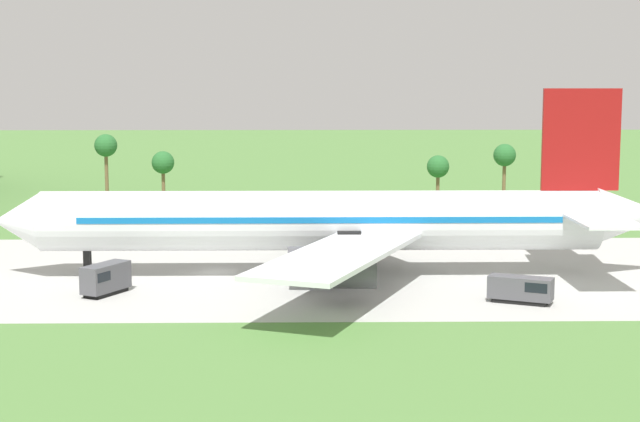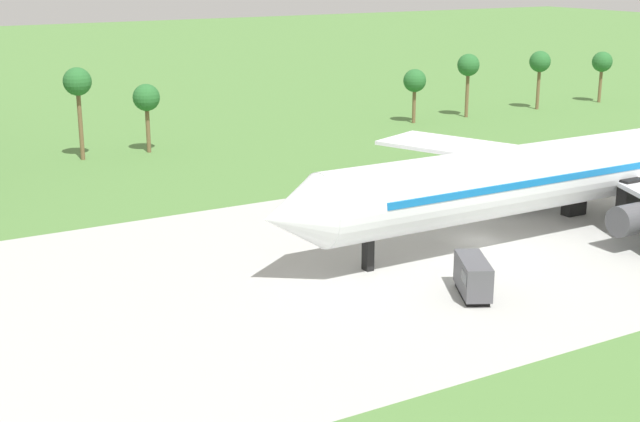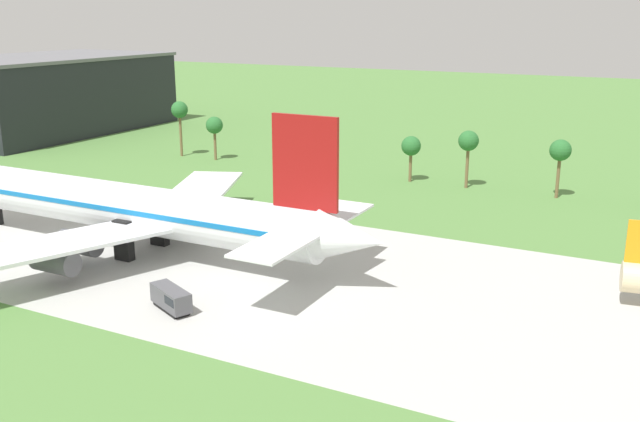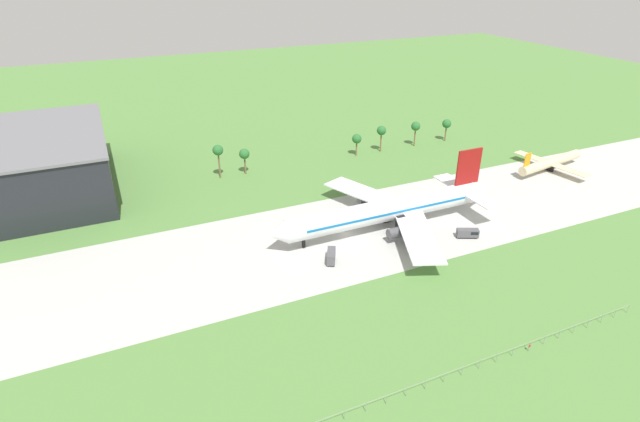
% 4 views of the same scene
% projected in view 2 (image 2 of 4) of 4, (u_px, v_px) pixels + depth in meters
% --- Properties ---
extents(ground_plane, '(600.00, 600.00, 0.00)m').
position_uv_depth(ground_plane, '(477.00, 240.00, 82.60)').
color(ground_plane, '#517F3D').
extents(taxiway_strip, '(320.00, 44.00, 0.02)m').
position_uv_depth(taxiway_strip, '(477.00, 240.00, 82.60)').
color(taxiway_strip, '#B2B2AD').
rests_on(taxiway_strip, ground_plane).
extents(jet_airliner, '(70.90, 55.74, 19.57)m').
position_uv_depth(jet_airliner, '(595.00, 167.00, 85.79)').
color(jet_airliner, white).
rests_on(jet_airliner, ground_plane).
extents(fuel_truck, '(4.26, 5.66, 3.00)m').
position_uv_depth(fuel_truck, '(473.00, 277.00, 68.41)').
color(fuel_truck, black).
rests_on(fuel_truck, ground_plane).
extents(palm_tree_row, '(97.81, 3.60, 11.93)m').
position_uv_depth(palm_tree_row, '(398.00, 75.00, 137.49)').
color(palm_tree_row, brown).
rests_on(palm_tree_row, ground_plane).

